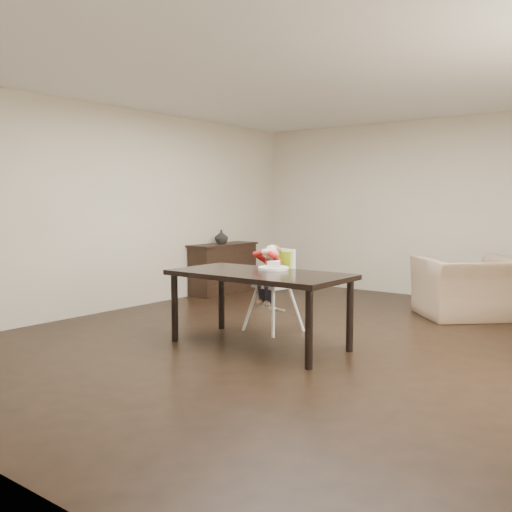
{
  "coord_description": "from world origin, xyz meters",
  "views": [
    {
      "loc": [
        3.1,
        -4.98,
        1.44
      ],
      "look_at": [
        -0.66,
        -0.07,
        0.86
      ],
      "focal_mm": 40.0,
      "sensor_mm": 36.0,
      "label": 1
    }
  ],
  "objects": [
    {
      "name": "ground",
      "position": [
        0.0,
        0.0,
        0.0
      ],
      "size": [
        7.0,
        7.0,
        0.0
      ],
      "primitive_type": "plane",
      "color": "black",
      "rests_on": "ground"
    },
    {
      "name": "room_walls",
      "position": [
        0.0,
        0.0,
        1.86
      ],
      "size": [
        6.02,
        7.02,
        2.71
      ],
      "color": "#C0B69F",
      "rests_on": "ground"
    },
    {
      "name": "dining_table",
      "position": [
        -0.29,
        -0.5,
        0.67
      ],
      "size": [
        1.8,
        0.9,
        0.75
      ],
      "color": "black",
      "rests_on": "ground"
    },
    {
      "name": "high_chair",
      "position": [
        -0.58,
        0.17,
        0.69
      ],
      "size": [
        0.47,
        0.47,
        0.97
      ],
      "rotation": [
        0.0,
        0.0,
        -0.17
      ],
      "color": "white",
      "rests_on": "ground"
    },
    {
      "name": "plate",
      "position": [
        -0.29,
        -0.25,
        0.78
      ],
      "size": [
        0.38,
        0.38,
        0.09
      ],
      "rotation": [
        0.0,
        0.0,
        -0.23
      ],
      "color": "white",
      "rests_on": "dining_table"
    },
    {
      "name": "armchair",
      "position": [
        0.93,
        2.22,
        0.51
      ],
      "size": [
        1.37,
        1.35,
        1.02
      ],
      "primitive_type": "imported",
      "rotation": [
        0.0,
        0.0,
        3.89
      ],
      "color": "#977B60",
      "rests_on": "ground"
    },
    {
      "name": "sideboard",
      "position": [
        -2.78,
        1.84,
        0.4
      ],
      "size": [
        0.44,
        1.26,
        0.79
      ],
      "color": "black",
      "rests_on": "ground"
    },
    {
      "name": "vase",
      "position": [
        -2.78,
        1.8,
        0.89
      ],
      "size": [
        0.25,
        0.26,
        0.21
      ],
      "primitive_type": "imported",
      "rotation": [
        0.0,
        0.0,
        -0.21
      ],
      "color": "#99999E",
      "rests_on": "sideboard"
    }
  ]
}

